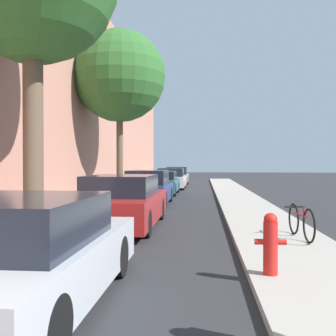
{
  "coord_description": "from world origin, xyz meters",
  "views": [
    {
      "loc": [
        1.26,
        1.2,
        1.67
      ],
      "look_at": [
        0.38,
        11.06,
        1.56
      ],
      "focal_mm": 42.33,
      "sensor_mm": 36.0,
      "label": 1
    }
  ],
  "objects_px": {
    "parked_car_white": "(171,179)",
    "parked_car_teal": "(161,183)",
    "parked_car_silver": "(23,255)",
    "bicycle": "(301,222)",
    "fire_hydrant": "(270,243)",
    "parked_car_navy": "(148,188)",
    "parked_car_champagne": "(177,176)",
    "street_tree_far": "(120,76)",
    "parked_car_red": "(123,202)"
  },
  "relations": [
    {
      "from": "parked_car_white",
      "to": "parked_car_teal",
      "type": "bearing_deg",
      "value": -91.82
    },
    {
      "from": "parked_car_silver",
      "to": "bicycle",
      "type": "distance_m",
      "value": 5.73
    },
    {
      "from": "fire_hydrant",
      "to": "bicycle",
      "type": "distance_m",
      "value": 2.97
    },
    {
      "from": "parked_car_navy",
      "to": "parked_car_champagne",
      "type": "xyz_separation_m",
      "value": [
        0.11,
        15.73,
        -0.0
      ]
    },
    {
      "from": "street_tree_far",
      "to": "parked_car_red",
      "type": "bearing_deg",
      "value": -77.15
    },
    {
      "from": "bicycle",
      "to": "parked_car_navy",
      "type": "bearing_deg",
      "value": 115.11
    },
    {
      "from": "parked_car_red",
      "to": "fire_hydrant",
      "type": "xyz_separation_m",
      "value": [
        3.04,
        -4.61,
        -0.09
      ]
    },
    {
      "from": "parked_car_silver",
      "to": "parked_car_navy",
      "type": "relative_size",
      "value": 0.97
    },
    {
      "from": "parked_car_silver",
      "to": "parked_car_teal",
      "type": "bearing_deg",
      "value": 90.65
    },
    {
      "from": "parked_car_silver",
      "to": "street_tree_far",
      "type": "relative_size",
      "value": 0.58
    },
    {
      "from": "parked_car_navy",
      "to": "bicycle",
      "type": "bearing_deg",
      "value": -60.58
    },
    {
      "from": "bicycle",
      "to": "parked_car_champagne",
      "type": "bearing_deg",
      "value": 95.76
    },
    {
      "from": "parked_car_silver",
      "to": "parked_car_teal",
      "type": "distance_m",
      "value": 16.88
    },
    {
      "from": "parked_car_champagne",
      "to": "parked_car_silver",
      "type": "bearing_deg",
      "value": -89.92
    },
    {
      "from": "parked_car_red",
      "to": "street_tree_far",
      "type": "relative_size",
      "value": 0.65
    },
    {
      "from": "parked_car_white",
      "to": "street_tree_far",
      "type": "distance_m",
      "value": 10.73
    },
    {
      "from": "parked_car_navy",
      "to": "parked_car_champagne",
      "type": "distance_m",
      "value": 15.73
    },
    {
      "from": "fire_hydrant",
      "to": "street_tree_far",
      "type": "bearing_deg",
      "value": 112.28
    },
    {
      "from": "parked_car_navy",
      "to": "parked_car_white",
      "type": "bearing_deg",
      "value": 89.36
    },
    {
      "from": "parked_car_navy",
      "to": "parked_car_teal",
      "type": "height_order",
      "value": "parked_car_navy"
    },
    {
      "from": "parked_car_navy",
      "to": "bicycle",
      "type": "height_order",
      "value": "parked_car_navy"
    },
    {
      "from": "parked_car_silver",
      "to": "fire_hydrant",
      "type": "height_order",
      "value": "parked_car_silver"
    },
    {
      "from": "parked_car_teal",
      "to": "bicycle",
      "type": "height_order",
      "value": "parked_car_teal"
    },
    {
      "from": "parked_car_navy",
      "to": "parked_car_teal",
      "type": "bearing_deg",
      "value": 90.42
    },
    {
      "from": "parked_car_teal",
      "to": "parked_car_champagne",
      "type": "height_order",
      "value": "parked_car_champagne"
    },
    {
      "from": "parked_car_red",
      "to": "parked_car_navy",
      "type": "height_order",
      "value": "parked_car_navy"
    },
    {
      "from": "parked_car_silver",
      "to": "parked_car_red",
      "type": "height_order",
      "value": "parked_car_red"
    },
    {
      "from": "parked_car_silver",
      "to": "parked_car_navy",
      "type": "distance_m",
      "value": 11.52
    },
    {
      "from": "parked_car_navy",
      "to": "bicycle",
      "type": "relative_size",
      "value": 2.61
    },
    {
      "from": "parked_car_teal",
      "to": "parked_car_white",
      "type": "relative_size",
      "value": 1.03
    },
    {
      "from": "parked_car_teal",
      "to": "fire_hydrant",
      "type": "relative_size",
      "value": 4.94
    },
    {
      "from": "parked_car_silver",
      "to": "parked_car_navy",
      "type": "bearing_deg",
      "value": 90.75
    },
    {
      "from": "street_tree_far",
      "to": "fire_hydrant",
      "type": "distance_m",
      "value": 12.76
    },
    {
      "from": "street_tree_far",
      "to": "parked_car_white",
      "type": "bearing_deg",
      "value": 81.42
    },
    {
      "from": "parked_car_red",
      "to": "parked_car_white",
      "type": "bearing_deg",
      "value": 90.03
    },
    {
      "from": "parked_car_red",
      "to": "bicycle",
      "type": "relative_size",
      "value": 2.82
    },
    {
      "from": "fire_hydrant",
      "to": "bicycle",
      "type": "xyz_separation_m",
      "value": [
        1.08,
        2.77,
        -0.1
      ]
    },
    {
      "from": "parked_car_teal",
      "to": "parked_car_champagne",
      "type": "xyz_separation_m",
      "value": [
        0.15,
        10.38,
        0.04
      ]
    },
    {
      "from": "parked_car_navy",
      "to": "street_tree_far",
      "type": "xyz_separation_m",
      "value": [
        -1.32,
        0.66,
        4.72
      ]
    },
    {
      "from": "street_tree_far",
      "to": "fire_hydrant",
      "type": "xyz_separation_m",
      "value": [
        4.48,
        -10.94,
        -4.81
      ]
    },
    {
      "from": "fire_hydrant",
      "to": "parked_car_champagne",
      "type": "bearing_deg",
      "value": 96.68
    },
    {
      "from": "parked_car_navy",
      "to": "fire_hydrant",
      "type": "relative_size",
      "value": 5.02
    },
    {
      "from": "parked_car_silver",
      "to": "parked_car_white",
      "type": "height_order",
      "value": "parked_car_white"
    },
    {
      "from": "parked_car_red",
      "to": "fire_hydrant",
      "type": "distance_m",
      "value": 5.52
    },
    {
      "from": "parked_car_navy",
      "to": "parked_car_champagne",
      "type": "bearing_deg",
      "value": 89.6
    },
    {
      "from": "parked_car_navy",
      "to": "parked_car_silver",
      "type": "bearing_deg",
      "value": -89.25
    },
    {
      "from": "parked_car_teal",
      "to": "parked_car_white",
      "type": "bearing_deg",
      "value": 88.18
    },
    {
      "from": "parked_car_red",
      "to": "street_tree_far",
      "type": "height_order",
      "value": "street_tree_far"
    },
    {
      "from": "parked_car_silver",
      "to": "fire_hydrant",
      "type": "distance_m",
      "value": 3.25
    },
    {
      "from": "parked_car_champagne",
      "to": "parked_car_navy",
      "type": "bearing_deg",
      "value": -90.4
    }
  ]
}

